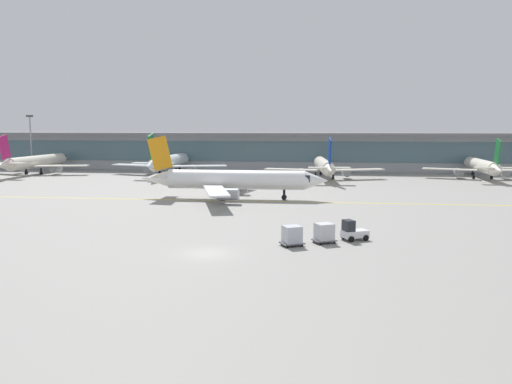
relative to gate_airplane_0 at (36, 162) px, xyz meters
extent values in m
plane|color=gray|center=(56.26, -70.00, -2.85)|extent=(400.00, 400.00, 0.00)
cube|color=yellow|center=(53.51, -37.63, -2.85)|extent=(110.00, 0.87, 0.01)
cube|color=#9EA3A8|center=(56.26, 17.91, 1.65)|extent=(173.28, 8.00, 9.00)
cube|color=slate|center=(56.26, 13.83, 2.10)|extent=(166.34, 0.16, 5.04)
cube|color=slate|center=(56.26, 16.41, 6.45)|extent=(180.21, 11.00, 0.60)
cylinder|color=silver|center=(0.02, 0.37, 0.09)|extent=(4.01, 20.72, 2.86)
cone|color=silver|center=(0.70, 12.36, 0.09)|extent=(2.91, 3.58, 2.72)
cube|color=black|center=(0.57, 10.08, 0.45)|extent=(2.37, 2.70, 1.00)
cone|color=silver|center=(-0.69, -12.20, 0.09)|extent=(2.68, 4.71, 2.43)
cube|color=silver|center=(-7.38, -0.90, -0.69)|extent=(12.00, 6.43, 0.24)
cylinder|color=#999EA3|center=(-4.96, 0.23, -1.49)|extent=(1.93, 3.12, 1.77)
cube|color=silver|center=(7.23, -1.72, -0.69)|extent=(12.08, 5.24, 0.24)
cylinder|color=#999EA3|center=(4.95, -0.33, -1.49)|extent=(1.93, 3.12, 1.77)
cube|color=#B21E66|center=(-0.64, -11.28, 3.96)|extent=(0.52, 3.87, 5.39)
cube|color=silver|center=(1.48, -11.06, 0.52)|extent=(4.31, 2.25, 0.20)
cylinder|color=black|center=(0.43, 7.56, -2.09)|extent=(0.37, 0.37, 1.51)
cylinder|color=black|center=(0.43, 7.56, -2.47)|extent=(0.50, 0.78, 0.76)
cylinder|color=black|center=(-2.01, -1.20, -2.09)|extent=(0.37, 0.37, 1.51)
cylinder|color=black|center=(-2.01, -1.20, -2.47)|extent=(0.50, 0.78, 0.76)
cylinder|color=black|center=(1.86, -1.42, -2.09)|extent=(0.37, 0.37, 1.51)
cylinder|color=black|center=(1.86, -1.42, -2.47)|extent=(0.50, 0.78, 0.76)
cylinder|color=white|center=(31.78, 2.57, 0.20)|extent=(3.58, 21.42, 2.96)
cone|color=white|center=(32.14, 15.01, 0.20)|extent=(2.92, 3.64, 2.82)
cube|color=black|center=(32.07, 12.64, 0.57)|extent=(2.39, 2.73, 1.04)
cone|color=white|center=(31.40, -10.47, 0.20)|extent=(2.66, 4.81, 2.52)
cube|color=white|center=(24.14, 1.05, -0.61)|extent=(12.48, 6.37, 0.24)
cylinder|color=#999EA3|center=(26.62, 2.28, -1.44)|extent=(1.92, 3.19, 1.83)
cube|color=white|center=(39.31, 0.61, -0.61)|extent=(12.52, 5.73, 0.24)
cylinder|color=#999EA3|center=(36.91, 1.99, -1.44)|extent=(1.92, 3.19, 1.83)
cube|color=#19662D|center=(31.42, -9.52, 4.21)|extent=(0.43, 4.00, 5.58)
cube|color=white|center=(29.26, -9.11, 0.65)|extent=(4.42, 2.22, 0.21)
cube|color=white|center=(33.61, -9.23, 0.65)|extent=(4.42, 2.22, 0.21)
cylinder|color=black|center=(31.99, 10.04, -2.07)|extent=(0.38, 0.38, 1.57)
cylinder|color=black|center=(31.99, 10.04, -2.46)|extent=(0.50, 0.80, 0.78)
cylinder|color=black|center=(29.72, 0.89, -2.07)|extent=(0.38, 0.38, 1.57)
cylinder|color=black|center=(29.72, 0.89, -2.46)|extent=(0.50, 0.80, 0.78)
cylinder|color=black|center=(33.73, 0.77, -2.07)|extent=(0.38, 0.38, 1.57)
cylinder|color=black|center=(33.73, 0.77, -2.46)|extent=(0.50, 0.80, 0.78)
cylinder|color=silver|center=(67.47, -2.51, 0.00)|extent=(4.45, 20.09, 2.77)
cone|color=silver|center=(66.48, 9.07, 0.00)|extent=(2.90, 3.53, 2.63)
cube|color=black|center=(66.67, 6.87, 0.34)|extent=(2.36, 2.67, 0.97)
cone|color=silver|center=(68.50, -14.64, 0.00)|extent=(2.72, 4.61, 2.35)
cube|color=silver|center=(60.55, -4.73, -0.76)|extent=(11.68, 4.76, 0.23)
cylinder|color=#999EA3|center=(62.72, -3.32, -1.53)|extent=(1.95, 3.06, 1.71)
cube|color=silver|center=(74.66, -3.53, -0.76)|extent=(11.57, 6.50, 0.23)
cylinder|color=#999EA3|center=(72.29, -2.50, -1.53)|extent=(1.95, 3.06, 1.71)
cube|color=navy|center=(68.43, -13.76, 3.74)|extent=(0.61, 3.74, 5.21)
cube|color=silver|center=(66.37, -13.61, 0.41)|extent=(4.22, 2.29, 0.20)
cube|color=silver|center=(70.43, -13.26, 0.41)|extent=(4.22, 2.29, 0.20)
cylinder|color=black|center=(66.88, 4.44, -2.12)|extent=(0.36, 0.36, 1.47)
cylinder|color=black|center=(66.88, 4.44, -2.48)|extent=(0.51, 0.77, 0.73)
cylinder|color=black|center=(65.74, -4.29, -2.12)|extent=(0.36, 0.36, 1.47)
cylinder|color=black|center=(65.74, -4.29, -2.48)|extent=(0.51, 0.77, 0.73)
cylinder|color=black|center=(69.47, -3.97, -2.12)|extent=(0.36, 0.36, 1.47)
cylinder|color=black|center=(69.47, -3.97, -2.48)|extent=(0.51, 0.77, 0.73)
cylinder|color=silver|center=(101.47, 1.93, -0.07)|extent=(3.44, 19.53, 2.70)
cone|color=silver|center=(101.91, 13.27, -0.07)|extent=(2.69, 3.34, 2.57)
cube|color=black|center=(101.82, 11.11, 0.27)|extent=(2.20, 2.51, 0.95)
cone|color=silver|center=(101.02, -9.94, -0.07)|extent=(2.46, 4.41, 2.30)
cube|color=silver|center=(94.50, 0.61, -0.81)|extent=(11.36, 5.89, 0.22)
cylinder|color=#999EA3|center=(96.77, 1.72, -1.56)|extent=(1.78, 2.92, 1.67)
cylinder|color=#999EA3|center=(106.14, 1.36, -1.56)|extent=(1.78, 2.92, 1.67)
cube|color=#19662D|center=(101.05, -9.08, 3.58)|extent=(0.43, 3.65, 5.09)
cube|color=silver|center=(99.08, -8.68, 0.33)|extent=(4.04, 2.06, 0.19)
cube|color=silver|center=(103.05, -8.83, 0.33)|extent=(4.04, 2.06, 0.19)
cylinder|color=black|center=(101.73, 8.73, -2.14)|extent=(0.35, 0.35, 1.43)
cylinder|color=black|center=(101.73, 8.73, -2.49)|extent=(0.46, 0.73, 0.71)
cylinder|color=black|center=(99.58, 0.42, -2.14)|extent=(0.35, 0.35, 1.43)
cylinder|color=black|center=(99.58, 0.42, -2.49)|extent=(0.46, 0.73, 0.71)
cylinder|color=black|center=(103.24, 0.28, -2.14)|extent=(0.35, 0.35, 1.43)
cylinder|color=black|center=(103.24, 0.28, -2.49)|extent=(0.46, 0.73, 0.71)
cylinder|color=white|center=(53.51, -35.63, 0.21)|extent=(21.46, 3.08, 2.98)
cone|color=white|center=(66.02, -35.57, 0.21)|extent=(3.59, 2.85, 2.83)
cube|color=black|center=(63.63, -35.58, 0.59)|extent=(2.69, 2.34, 1.04)
cone|color=white|center=(40.41, -35.69, 0.21)|extent=(4.78, 2.55, 2.53)
cube|color=white|center=(51.72, -28.02, -0.60)|extent=(6.03, 12.56, 0.25)
cylinder|color=#999EA3|center=(53.05, -30.46, -1.43)|extent=(3.16, 1.85, 1.84)
cube|color=white|center=(51.79, -43.26, -0.60)|extent=(6.13, 12.56, 0.25)
cylinder|color=#999EA3|center=(53.10, -40.80, -1.43)|extent=(3.16, 1.85, 1.84)
cube|color=orange|center=(41.36, -35.69, 4.24)|extent=(4.02, 0.33, 5.61)
cube|color=white|center=(41.70, -33.50, 0.66)|extent=(2.12, 4.39, 0.21)
cube|color=white|center=(41.72, -37.88, 0.66)|extent=(2.12, 4.39, 0.21)
cylinder|color=black|center=(61.01, -35.60, -2.06)|extent=(0.39, 0.39, 1.58)
cylinder|color=black|center=(61.01, -35.60, -2.46)|extent=(0.79, 0.49, 0.79)
cylinder|color=black|center=(51.75, -33.62, -2.06)|extent=(0.39, 0.39, 1.58)
cylinder|color=black|center=(51.75, -33.62, -2.46)|extent=(0.79, 0.49, 0.79)
cylinder|color=black|center=(51.77, -37.65, -2.06)|extent=(0.39, 0.39, 1.58)
cylinder|color=black|center=(51.77, -37.65, -2.46)|extent=(0.79, 0.49, 0.79)
cube|color=silver|center=(69.90, -62.88, -2.20)|extent=(2.95, 2.45, 0.70)
cube|color=#1E2328|center=(69.23, -63.23, -1.30)|extent=(1.37, 1.52, 1.10)
cylinder|color=black|center=(70.32, -61.87, -2.55)|extent=(0.63, 0.47, 0.60)
cylinder|color=black|center=(70.98, -63.11, -2.55)|extent=(0.63, 0.47, 0.60)
cylinder|color=black|center=(68.82, -62.66, -2.55)|extent=(0.63, 0.47, 0.60)
cylinder|color=black|center=(69.47, -63.90, -2.55)|extent=(0.63, 0.47, 0.60)
cube|color=#595B60|center=(66.81, -64.51, -2.57)|extent=(2.60, 2.39, 0.12)
cube|color=silver|center=(66.81, -64.51, -1.71)|extent=(2.11, 2.07, 1.60)
cylinder|color=black|center=(67.15, -63.54, -2.74)|extent=(0.24, 0.19, 0.22)
cylinder|color=black|center=(67.80, -64.78, -2.74)|extent=(0.24, 0.19, 0.22)
cylinder|color=black|center=(65.82, -64.24, -2.74)|extent=(0.24, 0.19, 0.22)
cylinder|color=black|center=(66.47, -65.48, -2.74)|extent=(0.24, 0.19, 0.22)
cube|color=#595B60|center=(63.73, -66.13, -2.57)|extent=(2.60, 2.39, 0.12)
cube|color=#B2B7C1|center=(63.73, -66.13, -1.71)|extent=(2.11, 2.07, 1.60)
cylinder|color=black|center=(64.06, -65.16, -2.74)|extent=(0.24, 0.19, 0.22)
cylinder|color=black|center=(64.72, -66.40, -2.74)|extent=(0.24, 0.19, 0.22)
cylinder|color=black|center=(62.74, -65.86, -2.74)|extent=(0.24, 0.19, 0.22)
cylinder|color=black|center=(63.39, -67.10, -2.74)|extent=(0.24, 0.19, 0.22)
cylinder|color=gray|center=(-6.09, 8.51, 3.92)|extent=(0.36, 0.36, 13.53)
cube|color=#3F3F42|center=(-6.09, 8.51, 10.93)|extent=(1.80, 0.30, 0.50)
camera|label=1|loc=(65.99, -114.43, 8.66)|focal=36.06mm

